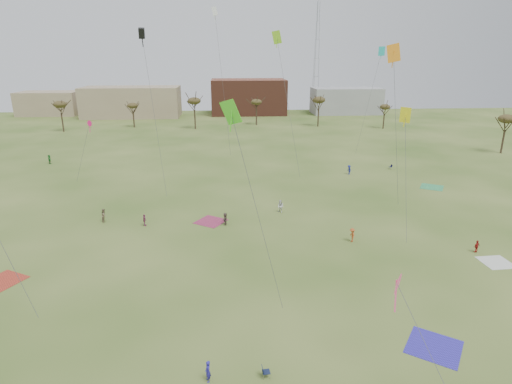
{
  "coord_description": "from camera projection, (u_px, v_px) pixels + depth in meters",
  "views": [
    {
      "loc": [
        -3.22,
        -33.06,
        20.29
      ],
      "look_at": [
        0.0,
        12.0,
        5.5
      ],
      "focal_mm": 29.51,
      "sensor_mm": 36.0,
      "label": 1
    }
  ],
  "objects": [
    {
      "name": "flyer_far_c",
      "position": [
        349.0,
        170.0,
        74.65
      ],
      "size": [
        0.83,
        1.18,
        1.65
      ],
      "primitive_type": "imported",
      "rotation": [
        0.0,
        0.0,
        4.93
      ],
      "color": "navy",
      "rests_on": "ground"
    },
    {
      "name": "building_brick",
      "position": [
        248.0,
        97.0,
        150.1
      ],
      "size": [
        26.0,
        16.0,
        12.0
      ],
      "primitive_type": "cube",
      "color": "brown",
      "rests_on": "ground"
    },
    {
      "name": "spectator_fore_c",
      "position": [
        225.0,
        219.0,
        52.47
      ],
      "size": [
        0.7,
        1.52,
        1.58
      ],
      "primitive_type": "imported",
      "rotation": [
        0.0,
        0.0,
        4.55
      ],
      "color": "brown",
      "rests_on": "ground"
    },
    {
      "name": "spectator_mid_e",
      "position": [
        281.0,
        206.0,
        56.49
      ],
      "size": [
        1.07,
        1.05,
        1.74
      ],
      "primitive_type": "imported",
      "rotation": [
        0.0,
        0.0,
        5.57
      ],
      "color": "silver",
      "rests_on": "ground"
    },
    {
      "name": "kites_aloft",
      "position": [
        213.0,
        51.0,
        60.01
      ],
      "size": [
        62.66,
        67.38,
        27.77
      ],
      "color": "teal",
      "rests_on": "ground"
    },
    {
      "name": "camp_chair_center",
      "position": [
        266.0,
        374.0,
        27.71
      ],
      "size": [
        0.59,
        0.55,
        0.87
      ],
      "rotation": [
        0.0,
        0.0,
        1.67
      ],
      "color": "#151E3A",
      "rests_on": "ground"
    },
    {
      "name": "camp_chair_right",
      "position": [
        390.0,
        168.0,
        78.17
      ],
      "size": [
        0.62,
        0.59,
        0.87
      ],
      "rotation": [
        0.0,
        0.0,
        4.88
      ],
      "color": "black",
      "rests_on": "ground"
    },
    {
      "name": "flyer_near_right",
      "position": [
        208.0,
        371.0,
        27.23
      ],
      "size": [
        0.5,
        0.63,
        1.5
      ],
      "primitive_type": "imported",
      "rotation": [
        0.0,
        0.0,
        5.0
      ],
      "color": "#272096",
      "rests_on": "ground"
    },
    {
      "name": "blanket_blue",
      "position": [
        434.0,
        347.0,
        30.63
      ],
      "size": [
        5.02,
        5.02,
        0.03
      ],
      "primitive_type": "cube",
      "rotation": [
        0.0,
        0.0,
        0.95
      ],
      "color": "#3229B5",
      "rests_on": "ground"
    },
    {
      "name": "blanket_plum",
      "position": [
        211.0,
        222.0,
        53.66
      ],
      "size": [
        4.65,
        4.65,
        0.03
      ],
      "primitive_type": "cube",
      "rotation": [
        0.0,
        0.0,
        0.98
      ],
      "color": "#962E51",
      "rests_on": "ground"
    },
    {
      "name": "blanket_olive",
      "position": [
        432.0,
        187.0,
        67.59
      ],
      "size": [
        4.62,
        4.62,
        0.03
      ],
      "primitive_type": "cube",
      "rotation": [
        0.0,
        0.0,
        1.03
      ],
      "color": "#389C5C",
      "rests_on": "ground"
    },
    {
      "name": "building_tan",
      "position": [
        132.0,
        102.0,
        142.96
      ],
      "size": [
        32.0,
        14.0,
        10.0
      ],
      "primitive_type": "cube",
      "color": "#937F60",
      "rests_on": "ground"
    },
    {
      "name": "spectator_mid_d",
      "position": [
        144.0,
        220.0,
        52.15
      ],
      "size": [
        0.47,
        0.91,
        1.49
      ],
      "primitive_type": "imported",
      "rotation": [
        0.0,
        0.0,
        1.7
      ],
      "color": "#9C4170",
      "rests_on": "ground"
    },
    {
      "name": "spectator_fore_a",
      "position": [
        477.0,
        246.0,
        45.11
      ],
      "size": [
        0.88,
        0.62,
        1.39
      ],
      "primitive_type": "imported",
      "rotation": [
        0.0,
        0.0,
        3.53
      ],
      "color": "#AB211D",
      "rests_on": "ground"
    },
    {
      "name": "ground",
      "position": [
        265.0,
        291.0,
        37.87
      ],
      "size": [
        260.0,
        260.0,
        0.0
      ],
      "primitive_type": "plane",
      "color": "#33531A",
      "rests_on": "ground"
    },
    {
      "name": "building_grey",
      "position": [
        346.0,
        101.0,
        151.04
      ],
      "size": [
        24.0,
        12.0,
        9.0
      ],
      "primitive_type": "cube",
      "color": "gray",
      "rests_on": "ground"
    },
    {
      "name": "blanket_cream",
      "position": [
        496.0,
        263.0,
        43.09
      ],
      "size": [
        3.06,
        3.06,
        0.03
      ],
      "primitive_type": "cube",
      "rotation": [
        0.0,
        0.0,
        1.62
      ],
      "color": "silver",
      "rests_on": "ground"
    },
    {
      "name": "flyer_far_a",
      "position": [
        49.0,
        159.0,
        81.92
      ],
      "size": [
        1.15,
        1.67,
        1.73
      ],
      "primitive_type": "imported",
      "rotation": [
        0.0,
        0.0,
        2.01
      ],
      "color": "#27762D",
      "rests_on": "ground"
    },
    {
      "name": "radio_tower",
      "position": [
        316.0,
        58.0,
        152.42
      ],
      "size": [
        1.51,
        1.72,
        41.0
      ],
      "color": "#9EA3A8",
      "rests_on": "ground"
    },
    {
      "name": "building_tan_west",
      "position": [
        50.0,
        103.0,
        147.87
      ],
      "size": [
        20.0,
        12.0,
        8.0
      ],
      "primitive_type": "cube",
      "color": "#937F60",
      "rests_on": "ground"
    },
    {
      "name": "tree_line",
      "position": [
        227.0,
        107.0,
        110.48
      ],
      "size": [
        117.44,
        49.32,
        8.91
      ],
      "color": "#3A2B1E",
      "rests_on": "ground"
    },
    {
      "name": "blanket_red",
      "position": [
        3.0,
        281.0,
        39.56
      ],
      "size": [
        4.45,
        4.45,
        0.03
      ],
      "primitive_type": "cube",
      "rotation": [
        0.0,
        0.0,
        2.65
      ],
      "color": "#B03523",
      "rests_on": "ground"
    },
    {
      "name": "spectator_fore_b",
      "position": [
        104.0,
        215.0,
        53.36
      ],
      "size": [
        0.69,
        0.87,
        1.72
      ],
      "primitive_type": "imported",
      "rotation": [
        0.0,
        0.0,
        1.52
      ],
      "color": "#816C52",
      "rests_on": "ground"
    },
    {
      "name": "flyer_mid_b",
      "position": [
        352.0,
        235.0,
        47.69
      ],
      "size": [
        0.6,
        1.05,
        1.62
      ],
      "primitive_type": "imported",
      "rotation": [
        0.0,
        0.0,
        4.71
      ],
      "color": "#B04E21",
      "rests_on": "ground"
    }
  ]
}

